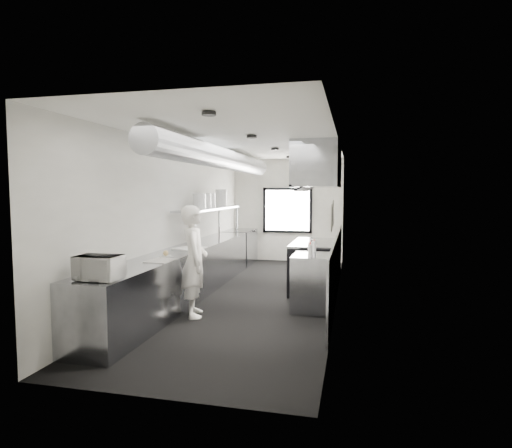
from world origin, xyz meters
The scene contains 35 objects.
floor centered at (0.00, 0.00, 0.00)m, with size 3.00×8.00×0.01m, color black.
ceiling centered at (0.00, 0.00, 2.80)m, with size 3.00×8.00×0.01m, color white.
wall_back centered at (0.00, 4.00, 1.40)m, with size 3.00×0.02×2.80m, color silver.
wall_front centered at (0.00, -4.00, 1.40)m, with size 3.00×0.02×2.80m, color silver.
wall_left centered at (-1.50, 0.00, 1.40)m, with size 0.02×8.00×2.80m, color silver.
wall_right centered at (1.50, 0.00, 1.40)m, with size 0.02×8.00×2.80m, color silver.
wall_cladding centered at (1.48, 0.30, 0.55)m, with size 0.03×5.50×1.10m, color gray.
hvac_duct centered at (-0.70, 0.40, 2.55)m, with size 0.40×0.40×6.40m, color #9B9EA4.
service_window centered at (0.00, 3.96, 1.40)m, with size 1.36×0.05×1.25m.
exhaust_hood centered at (1.10, 0.70, 2.39)m, with size 0.81×2.20×0.88m.
prep_counter centered at (-1.15, -0.50, 0.45)m, with size 0.70×6.00×0.90m, color gray.
pass_shelf centered at (-1.19, 1.00, 1.54)m, with size 0.45×3.00×0.68m.
range centered at (1.04, 0.70, 0.47)m, with size 0.88×1.60×0.94m.
bottle_station centered at (1.15, -0.70, 0.45)m, with size 0.65×0.80×0.90m, color gray.
far_work_table centered at (-1.15, 3.20, 0.45)m, with size 0.70×1.20×0.90m, color gray.
notice_sheet_a centered at (1.47, -1.20, 1.60)m, with size 0.02×0.28×0.38m, color beige.
notice_sheet_b centered at (1.47, -1.55, 1.55)m, with size 0.02×0.28×0.38m, color beige.
line_cook centered at (-0.60, -1.45, 0.85)m, with size 0.62×0.41×1.71m, color white.
microwave centered at (-1.09, -3.19, 1.04)m, with size 0.47×0.36×0.28m, color silver.
deli_tub_a centered at (-1.29, -2.75, 0.94)m, with size 0.12×0.12×0.09m, color silver.
deli_tub_b centered at (-1.26, -2.49, 0.95)m, with size 0.13×0.13×0.09m, color silver.
newspaper centered at (-0.98, -1.82, 0.91)m, with size 0.35×0.43×0.01m, color white.
small_plate centered at (-1.07, -1.45, 0.91)m, with size 0.20×0.20×0.02m, color silver.
pastry centered at (-1.07, -1.45, 0.96)m, with size 0.08×0.08×0.08m, color tan.
cutting_board centered at (-1.08, -0.46, 0.91)m, with size 0.40×0.54×0.02m, color silver.
knife_block centered at (-1.32, 0.51, 1.02)m, with size 0.10×0.22×0.24m, color #52301D.
plate_stack_a centered at (-1.20, 0.38, 1.72)m, with size 0.26×0.26×0.31m, color silver.
plate_stack_b centered at (-1.22, 0.81, 1.72)m, with size 0.23×0.23×0.30m, color silver.
plate_stack_c centered at (-1.21, 1.05, 1.73)m, with size 0.22×0.22×0.31m, color silver.
plate_stack_d centered at (-1.18, 1.72, 1.77)m, with size 0.26×0.26×0.40m, color silver.
squeeze_bottle_a centered at (1.13, -0.97, 1.00)m, with size 0.07×0.07×0.20m, color silver.
squeeze_bottle_b centered at (1.11, -0.86, 0.99)m, with size 0.06×0.06×0.18m, color silver.
squeeze_bottle_c centered at (1.09, -0.69, 0.98)m, with size 0.06×0.06×0.17m, color silver.
squeeze_bottle_d centered at (1.08, -0.52, 0.99)m, with size 0.06×0.06×0.18m, color silver.
squeeze_bottle_e centered at (1.13, -0.35, 0.99)m, with size 0.06×0.06×0.18m, color silver.
Camera 1 is at (1.76, -7.46, 1.92)m, focal length 29.52 mm.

